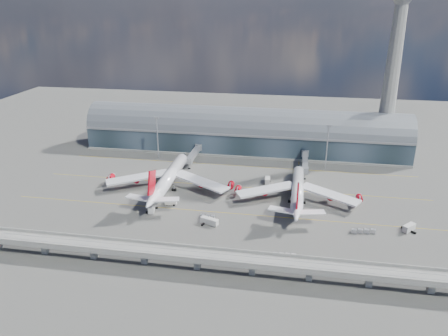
% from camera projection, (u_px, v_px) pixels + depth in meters
% --- Properties ---
extents(ground, '(500.00, 500.00, 0.00)m').
position_uv_depth(ground, '(223.00, 203.00, 209.22)').
color(ground, '#474744').
rests_on(ground, ground).
extents(taxi_lines, '(200.00, 80.12, 0.01)m').
position_uv_depth(taxi_lines, '(231.00, 185.00, 229.48)').
color(taxi_lines, gold).
rests_on(taxi_lines, ground).
extents(terminal, '(200.00, 30.00, 28.00)m').
position_uv_depth(terminal, '(245.00, 133.00, 276.54)').
color(terminal, '#202D35').
rests_on(terminal, ground).
extents(control_tower, '(19.00, 19.00, 103.00)m').
position_uv_depth(control_tower, '(392.00, 72.00, 252.80)').
color(control_tower, gray).
rests_on(control_tower, ground).
extents(guideway, '(220.00, 8.50, 7.20)m').
position_uv_depth(guideway, '(197.00, 256.00, 156.87)').
color(guideway, gray).
rests_on(guideway, ground).
extents(floodlight_mast_left, '(3.00, 0.70, 25.70)m').
position_uv_depth(floodlight_mast_left, '(157.00, 137.00, 262.60)').
color(floodlight_mast_left, gray).
rests_on(floodlight_mast_left, ground).
extents(floodlight_mast_right, '(3.00, 0.70, 25.70)m').
position_uv_depth(floodlight_mast_right, '(327.00, 146.00, 246.66)').
color(floodlight_mast_right, gray).
rests_on(floodlight_mast_right, ground).
extents(airliner_left, '(66.95, 70.30, 21.46)m').
position_uv_depth(airliner_left, '(168.00, 178.00, 221.87)').
color(airliner_left, white).
rests_on(airliner_left, ground).
extents(airliner_right, '(61.16, 63.90, 20.33)m').
position_uv_depth(airliner_right, '(298.00, 191.00, 209.25)').
color(airliner_right, white).
rests_on(airliner_right, ground).
extents(jet_bridge_left, '(4.40, 28.00, 7.25)m').
position_uv_depth(jet_bridge_left, '(194.00, 153.00, 260.30)').
color(jet_bridge_left, gray).
rests_on(jet_bridge_left, ground).
extents(jet_bridge_right, '(4.40, 32.00, 7.25)m').
position_uv_depth(jet_bridge_right, '(305.00, 161.00, 248.13)').
color(jet_bridge_right, gray).
rests_on(jet_bridge_right, ground).
extents(service_truck_0, '(4.19, 8.29, 3.28)m').
position_uv_depth(service_truck_0, '(152.00, 208.00, 200.67)').
color(service_truck_0, beige).
rests_on(service_truck_0, ground).
extents(service_truck_1, '(5.65, 3.03, 3.19)m').
position_uv_depth(service_truck_1, '(171.00, 202.00, 206.75)').
color(service_truck_1, beige).
rests_on(service_truck_1, ground).
extents(service_truck_2, '(8.45, 4.93, 2.95)m').
position_uv_depth(service_truck_2, '(209.00, 221.00, 188.93)').
color(service_truck_2, beige).
rests_on(service_truck_2, ground).
extents(service_truck_3, '(6.16, 6.32, 3.08)m').
position_uv_depth(service_truck_3, '(409.00, 228.00, 183.49)').
color(service_truck_3, beige).
rests_on(service_truck_3, ground).
extents(service_truck_4, '(3.04, 5.73, 3.25)m').
position_uv_depth(service_truck_4, '(267.00, 180.00, 230.46)').
color(service_truck_4, beige).
rests_on(service_truck_4, ground).
extents(service_truck_5, '(6.75, 5.69, 3.13)m').
position_uv_depth(service_truck_5, '(168.00, 180.00, 230.77)').
color(service_truck_5, beige).
rests_on(service_truck_5, ground).
extents(cargo_train_0, '(7.07, 2.16, 1.56)m').
position_uv_depth(cargo_train_0, '(207.00, 217.00, 194.43)').
color(cargo_train_0, gray).
rests_on(cargo_train_0, ground).
extents(cargo_train_1, '(9.03, 1.86, 1.50)m').
position_uv_depth(cargo_train_1, '(284.00, 255.00, 165.35)').
color(cargo_train_1, gray).
rests_on(cargo_train_1, ground).
extents(cargo_train_2, '(10.49, 3.31, 1.73)m').
position_uv_depth(cargo_train_2, '(363.00, 231.00, 182.11)').
color(cargo_train_2, gray).
rests_on(cargo_train_2, ground).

